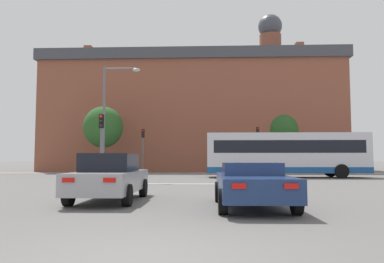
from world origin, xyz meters
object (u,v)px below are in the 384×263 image
(traffic_light_far_right, at_px, (258,142))
(traffic_light_far_left, at_px, (143,144))
(car_roadster_right, at_px, (252,184))
(traffic_light_near_left, at_px, (101,136))
(car_saloon_left, at_px, (110,177))
(pedestrian_waiting, at_px, (273,162))
(street_lamp_junction, at_px, (110,110))
(bus_crossing_lead, at_px, (286,154))

(traffic_light_far_right, distance_m, traffic_light_far_left, 10.69)
(car_roadster_right, distance_m, traffic_light_near_left, 13.09)
(traffic_light_near_left, bearing_deg, car_saloon_left, -72.11)
(car_saloon_left, bearing_deg, traffic_light_far_right, 70.62)
(car_saloon_left, xyz_separation_m, pedestrian_waiting, (9.33, 23.17, 0.33))
(traffic_light_far_left, bearing_deg, traffic_light_near_left, -90.48)
(traffic_light_near_left, height_order, street_lamp_junction, street_lamp_junction)
(street_lamp_junction, bearing_deg, traffic_light_far_right, 45.80)
(traffic_light_near_left, distance_m, pedestrian_waiting, 18.69)
(car_saloon_left, distance_m, bus_crossing_lead, 18.20)
(bus_crossing_lead, relative_size, traffic_light_far_left, 2.81)
(traffic_light_near_left, xyz_separation_m, traffic_light_far_left, (0.11, 13.34, 0.13))
(traffic_light_near_left, distance_m, street_lamp_junction, 2.93)
(traffic_light_near_left, relative_size, street_lamp_junction, 0.54)
(traffic_light_far_right, xyz_separation_m, traffic_light_far_left, (-10.69, -0.14, -0.11))
(car_saloon_left, height_order, traffic_light_far_right, traffic_light_far_right)
(street_lamp_junction, bearing_deg, car_roadster_right, -59.85)
(car_saloon_left, relative_size, traffic_light_far_right, 1.04)
(car_saloon_left, bearing_deg, traffic_light_far_left, 96.91)
(traffic_light_near_left, bearing_deg, traffic_light_far_left, 89.52)
(car_roadster_right, height_order, bus_crossing_lead, bus_crossing_lead)
(car_saloon_left, bearing_deg, street_lamp_junction, 104.64)
(traffic_light_near_left, bearing_deg, traffic_light_far_right, 51.30)
(car_saloon_left, xyz_separation_m, car_roadster_right, (4.43, -1.43, -0.12))
(traffic_light_far_right, distance_m, pedestrian_waiting, 2.40)
(traffic_light_far_left, xyz_separation_m, street_lamp_junction, (-0.21, -11.06, 1.71))
(pedestrian_waiting, bearing_deg, car_saloon_left, 172.88)
(traffic_light_far_right, relative_size, street_lamp_junction, 0.59)
(traffic_light_near_left, height_order, traffic_light_far_left, traffic_light_far_left)
(traffic_light_far_left, xyz_separation_m, pedestrian_waiting, (12.18, 0.65, -1.69))
(bus_crossing_lead, bearing_deg, car_saloon_left, -29.55)
(car_roadster_right, relative_size, street_lamp_junction, 0.61)
(bus_crossing_lead, bearing_deg, pedestrian_waiting, 177.15)
(car_roadster_right, xyz_separation_m, traffic_light_far_left, (-7.28, 23.95, 2.14))
(traffic_light_far_right, bearing_deg, traffic_light_near_left, -128.70)
(traffic_light_near_left, xyz_separation_m, street_lamp_junction, (-0.09, 2.28, 1.84))
(bus_crossing_lead, distance_m, traffic_light_far_right, 7.04)
(traffic_light_far_left, relative_size, street_lamp_junction, 0.56)
(car_saloon_left, height_order, street_lamp_junction, street_lamp_junction)
(pedestrian_waiting, bearing_deg, car_roadster_right, -176.45)
(car_roadster_right, bearing_deg, traffic_light_near_left, 124.38)
(car_saloon_left, relative_size, bus_crossing_lead, 0.39)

